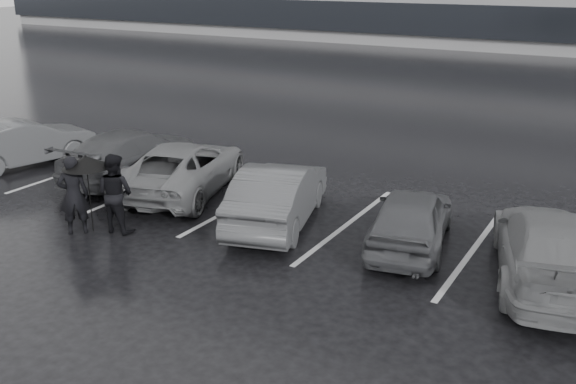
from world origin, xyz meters
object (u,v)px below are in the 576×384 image
(pedestrian_right, at_px, (115,193))
(car_east, at_px, (552,247))
(car_west_c, at_px, (131,154))
(pedestrian_left, at_px, (74,195))
(car_west_b, at_px, (183,167))
(car_west_a, at_px, (278,194))
(car_west_d, at_px, (25,142))
(car_main, at_px, (411,218))

(pedestrian_right, bearing_deg, car_east, -170.34)
(car_west_c, relative_size, pedestrian_left, 2.62)
(car_west_b, relative_size, pedestrian_right, 2.67)
(car_west_a, xyz_separation_m, car_west_c, (-5.15, 0.86, -0.02))
(pedestrian_left, bearing_deg, car_west_d, -74.07)
(car_west_c, distance_m, pedestrian_left, 3.95)
(car_west_c, bearing_deg, car_west_a, 166.92)
(car_west_d, bearing_deg, pedestrian_right, 172.24)
(car_west_d, xyz_separation_m, car_east, (14.39, -0.20, 0.01))
(car_west_a, bearing_deg, pedestrian_left, 21.80)
(car_main, relative_size, car_west_c, 0.80)
(car_main, bearing_deg, car_west_b, -14.89)
(car_west_d, relative_size, car_east, 0.87)
(car_main, relative_size, pedestrian_left, 2.10)
(car_west_b, xyz_separation_m, pedestrian_left, (-0.26, -3.32, 0.22))
(car_main, height_order, pedestrian_left, pedestrian_left)
(car_main, height_order, car_west_d, car_west_d)
(car_west_c, height_order, pedestrian_right, pedestrian_right)
(car_west_b, bearing_deg, car_main, 160.42)
(car_west_d, bearing_deg, pedestrian_left, 165.06)
(pedestrian_right, bearing_deg, car_main, -161.95)
(car_west_d, distance_m, pedestrian_left, 5.97)
(car_west_a, bearing_deg, car_west_c, -25.70)
(car_main, bearing_deg, car_east, 163.35)
(car_west_a, relative_size, car_west_c, 0.91)
(car_main, relative_size, car_west_a, 0.88)
(car_west_b, relative_size, pedestrian_left, 2.67)
(car_main, distance_m, pedestrian_right, 6.26)
(car_main, height_order, pedestrian_right, pedestrian_right)
(car_west_b, bearing_deg, car_west_a, 152.67)
(car_west_a, xyz_separation_m, car_east, (5.73, 0.01, -0.01))
(car_west_d, xyz_separation_m, pedestrian_right, (5.89, -2.37, 0.21))
(car_west_b, distance_m, pedestrian_left, 3.34)
(car_west_a, distance_m, car_west_b, 3.24)
(car_west_b, distance_m, pedestrian_right, 2.83)
(car_main, xyz_separation_m, car_east, (2.73, -0.25, 0.05))
(car_west_c, height_order, car_east, car_east)
(car_west_d, relative_size, pedestrian_right, 2.31)
(car_west_a, distance_m, car_west_c, 5.22)
(car_west_d, distance_m, car_east, 14.39)
(car_west_c, height_order, car_west_d, car_west_d)
(car_west_b, bearing_deg, car_west_c, -22.82)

